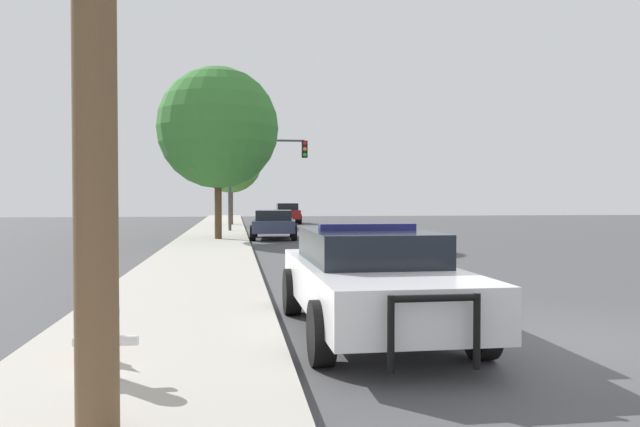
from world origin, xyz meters
TOP-DOWN VIEW (x-y plane):
  - ground_plane at (0.00, 0.00)m, footprint 110.00×110.00m
  - sidewalk_left at (-5.10, 0.00)m, footprint 3.00×110.00m
  - police_car at (-2.37, 0.90)m, footprint 2.12×5.06m
  - fire_hydrant at (-5.38, -1.37)m, footprint 0.58×0.26m
  - traffic_light at (-2.72, 25.55)m, footprint 4.17×0.35m
  - car_background_distant at (-0.44, 37.23)m, footprint 1.95×3.97m
  - car_background_midblock at (-2.45, 20.52)m, footprint 2.20×4.26m
  - tree_sidewalk_far at (-4.42, 33.18)m, footprint 4.06×4.06m
  - tree_sidewalk_mid at (-4.85, 18.95)m, footprint 5.03×5.03m
  - traffic_cone at (-5.68, -0.54)m, footprint 0.35×0.35m

SIDE VIEW (x-z plane):
  - ground_plane at x=0.00m, z-range 0.00..0.00m
  - sidewalk_left at x=-5.10m, z-range 0.00..0.13m
  - traffic_cone at x=-5.68m, z-range 0.13..0.74m
  - fire_hydrant at x=-5.38m, z-range 0.15..0.92m
  - car_background_midblock at x=-2.45m, z-range 0.05..1.34m
  - police_car at x=-2.37m, z-range 0.02..1.49m
  - car_background_distant at x=-0.44m, z-range 0.04..1.50m
  - traffic_light at x=-2.72m, z-range 1.18..6.06m
  - tree_sidewalk_far at x=-4.42m, z-range 1.14..7.23m
  - tree_sidewalk_mid at x=-4.85m, z-range 1.17..8.30m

